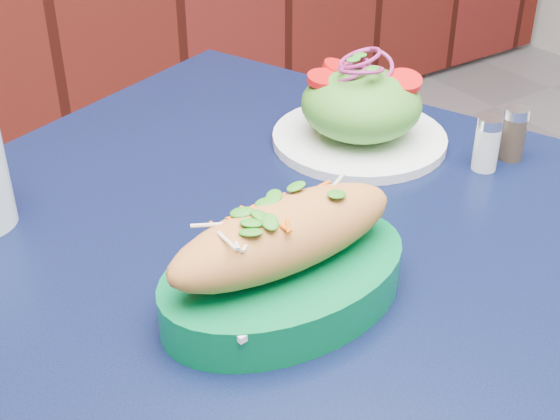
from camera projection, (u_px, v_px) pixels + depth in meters
cafe_table at (271, 316)px, 0.82m from camera, size 1.03×1.03×0.75m
banh_mi_basket at (284, 261)px, 0.68m from camera, size 0.24×0.16×0.11m
salad_plate at (361, 111)px, 0.94m from camera, size 0.21×0.21×0.11m
salt_shaker at (487, 144)px, 0.89m from camera, size 0.03×0.03×0.06m
pepper_shaker at (514, 134)px, 0.91m from camera, size 0.03×0.03×0.06m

